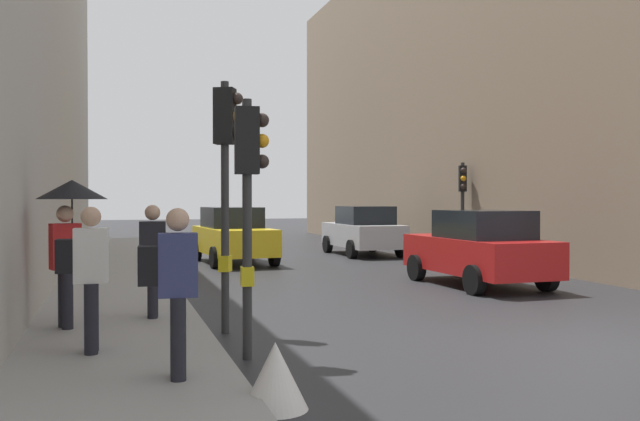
{
  "coord_description": "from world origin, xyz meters",
  "views": [
    {
      "loc": [
        -6.24,
        -8.0,
        2.03
      ],
      "look_at": [
        -1.19,
        8.6,
        1.73
      ],
      "focal_mm": 38.31,
      "sensor_mm": 36.0,
      "label": 1
    }
  ],
  "objects_px": {
    "pedestrian_with_umbrella": "(70,212)",
    "car_yellow_taxi": "(233,235)",
    "traffic_light_near_right": "(226,160)",
    "car_red_sedan": "(479,248)",
    "traffic_light_mid_street": "(463,193)",
    "warning_sign_triangle": "(275,376)",
    "pedestrian_with_black_backpack": "(87,270)",
    "car_silver_hatchback": "(363,231)",
    "traffic_light_near_left": "(249,180)",
    "pedestrian_in_dark_coat": "(153,256)",
    "pedestrian_with_grey_backpack": "(173,282)"
  },
  "relations": [
    {
      "from": "traffic_light_near_right",
      "to": "car_silver_hatchback",
      "type": "bearing_deg",
      "value": 61.34
    },
    {
      "from": "traffic_light_near_right",
      "to": "car_silver_hatchback",
      "type": "height_order",
      "value": "traffic_light_near_right"
    },
    {
      "from": "traffic_light_near_left",
      "to": "pedestrian_in_dark_coat",
      "type": "bearing_deg",
      "value": 112.42
    },
    {
      "from": "traffic_light_near_right",
      "to": "pedestrian_in_dark_coat",
      "type": "height_order",
      "value": "traffic_light_near_right"
    },
    {
      "from": "car_silver_hatchback",
      "to": "pedestrian_with_umbrella",
      "type": "bearing_deg",
      "value": -126.36
    },
    {
      "from": "car_yellow_taxi",
      "to": "traffic_light_near_left",
      "type": "bearing_deg",
      "value": -98.79
    },
    {
      "from": "warning_sign_triangle",
      "to": "pedestrian_in_dark_coat",
      "type": "bearing_deg",
      "value": 100.88
    },
    {
      "from": "car_silver_hatchback",
      "to": "warning_sign_triangle",
      "type": "height_order",
      "value": "car_silver_hatchback"
    },
    {
      "from": "car_silver_hatchback",
      "to": "pedestrian_in_dark_coat",
      "type": "height_order",
      "value": "pedestrian_in_dark_coat"
    },
    {
      "from": "car_yellow_taxi",
      "to": "warning_sign_triangle",
      "type": "relative_size",
      "value": 6.66
    },
    {
      "from": "warning_sign_triangle",
      "to": "pedestrian_with_umbrella",
      "type": "bearing_deg",
      "value": 116.82
    },
    {
      "from": "pedestrian_with_umbrella",
      "to": "pedestrian_with_grey_backpack",
      "type": "xyz_separation_m",
      "value": [
        1.19,
        -3.29,
        -0.68
      ]
    },
    {
      "from": "traffic_light_near_right",
      "to": "traffic_light_mid_street",
      "type": "distance_m",
      "value": 13.29
    },
    {
      "from": "pedestrian_with_black_backpack",
      "to": "car_silver_hatchback",
      "type": "bearing_deg",
      "value": 58.06
    },
    {
      "from": "car_silver_hatchback",
      "to": "pedestrian_with_umbrella",
      "type": "height_order",
      "value": "pedestrian_with_umbrella"
    },
    {
      "from": "traffic_light_mid_street",
      "to": "pedestrian_with_grey_backpack",
      "type": "xyz_separation_m",
      "value": [
        -10.25,
        -12.6,
        -1.05
      ]
    },
    {
      "from": "pedestrian_with_umbrella",
      "to": "pedestrian_in_dark_coat",
      "type": "relative_size",
      "value": 1.21
    },
    {
      "from": "traffic_light_mid_street",
      "to": "pedestrian_with_umbrella",
      "type": "relative_size",
      "value": 1.5
    },
    {
      "from": "pedestrian_with_umbrella",
      "to": "pedestrian_with_black_backpack",
      "type": "bearing_deg",
      "value": -80.68
    },
    {
      "from": "traffic_light_mid_street",
      "to": "car_yellow_taxi",
      "type": "distance_m",
      "value": 7.5
    },
    {
      "from": "traffic_light_near_right",
      "to": "pedestrian_with_grey_backpack",
      "type": "height_order",
      "value": "traffic_light_near_right"
    },
    {
      "from": "car_silver_hatchback",
      "to": "pedestrian_with_black_backpack",
      "type": "height_order",
      "value": "pedestrian_with_black_backpack"
    },
    {
      "from": "traffic_light_mid_street",
      "to": "car_silver_hatchback",
      "type": "xyz_separation_m",
      "value": [
        -2.22,
        3.22,
        -1.33
      ]
    },
    {
      "from": "traffic_light_near_right",
      "to": "warning_sign_triangle",
      "type": "relative_size",
      "value": 5.82
    },
    {
      "from": "car_red_sedan",
      "to": "warning_sign_triangle",
      "type": "relative_size",
      "value": 6.54
    },
    {
      "from": "pedestrian_with_black_backpack",
      "to": "pedestrian_in_dark_coat",
      "type": "xyz_separation_m",
      "value": [
        0.89,
        2.31,
        -0.03
      ]
    },
    {
      "from": "traffic_light_near_right",
      "to": "car_yellow_taxi",
      "type": "height_order",
      "value": "traffic_light_near_right"
    },
    {
      "from": "pedestrian_with_umbrella",
      "to": "warning_sign_triangle",
      "type": "xyz_separation_m",
      "value": [
        2.08,
        -4.11,
        -1.52
      ]
    },
    {
      "from": "traffic_light_near_left",
      "to": "car_yellow_taxi",
      "type": "height_order",
      "value": "traffic_light_near_left"
    },
    {
      "from": "traffic_light_near_right",
      "to": "car_silver_hatchback",
      "type": "distance_m",
      "value": 14.68
    },
    {
      "from": "car_yellow_taxi",
      "to": "pedestrian_with_black_backpack",
      "type": "bearing_deg",
      "value": -107.31
    },
    {
      "from": "traffic_light_mid_street",
      "to": "car_silver_hatchback",
      "type": "relative_size",
      "value": 0.76
    },
    {
      "from": "traffic_light_mid_street",
      "to": "pedestrian_with_grey_backpack",
      "type": "height_order",
      "value": "traffic_light_mid_street"
    },
    {
      "from": "car_red_sedan",
      "to": "traffic_light_near_left",
      "type": "bearing_deg",
      "value": -139.32
    },
    {
      "from": "pedestrian_with_umbrella",
      "to": "car_yellow_taxi",
      "type": "bearing_deg",
      "value": 68.65
    },
    {
      "from": "pedestrian_in_dark_coat",
      "to": "warning_sign_triangle",
      "type": "height_order",
      "value": "pedestrian_in_dark_coat"
    },
    {
      "from": "car_red_sedan",
      "to": "pedestrian_with_grey_backpack",
      "type": "bearing_deg",
      "value": -137.69
    },
    {
      "from": "car_yellow_taxi",
      "to": "pedestrian_with_black_backpack",
      "type": "distance_m",
      "value": 13.17
    },
    {
      "from": "car_silver_hatchback",
      "to": "pedestrian_with_grey_backpack",
      "type": "distance_m",
      "value": 17.75
    },
    {
      "from": "car_yellow_taxi",
      "to": "pedestrian_with_black_backpack",
      "type": "height_order",
      "value": "pedestrian_with_black_backpack"
    },
    {
      "from": "car_yellow_taxi",
      "to": "traffic_light_near_right",
      "type": "bearing_deg",
      "value": -100.17
    },
    {
      "from": "traffic_light_near_left",
      "to": "pedestrian_with_grey_backpack",
      "type": "height_order",
      "value": "traffic_light_near_left"
    },
    {
      "from": "car_yellow_taxi",
      "to": "car_red_sedan",
      "type": "relative_size",
      "value": 1.02
    },
    {
      "from": "pedestrian_with_umbrella",
      "to": "pedestrian_with_grey_backpack",
      "type": "relative_size",
      "value": 1.21
    },
    {
      "from": "traffic_light_near_right",
      "to": "car_red_sedan",
      "type": "distance_m",
      "value": 7.73
    },
    {
      "from": "traffic_light_near_left",
      "to": "pedestrian_with_umbrella",
      "type": "xyz_separation_m",
      "value": [
        -2.23,
        2.01,
        -0.42
      ]
    },
    {
      "from": "pedestrian_with_grey_backpack",
      "to": "traffic_light_mid_street",
      "type": "bearing_deg",
      "value": 50.85
    },
    {
      "from": "car_silver_hatchback",
      "to": "warning_sign_triangle",
      "type": "xyz_separation_m",
      "value": [
        -7.14,
        -16.64,
        -0.55
      ]
    },
    {
      "from": "traffic_light_mid_street",
      "to": "warning_sign_triangle",
      "type": "height_order",
      "value": "traffic_light_mid_street"
    },
    {
      "from": "pedestrian_with_grey_backpack",
      "to": "car_yellow_taxi",
      "type": "bearing_deg",
      "value": 77.88
    }
  ]
}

